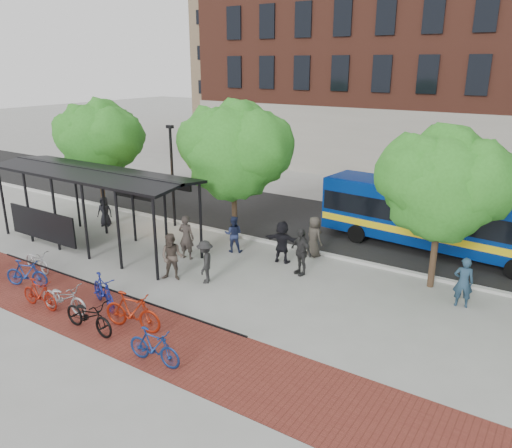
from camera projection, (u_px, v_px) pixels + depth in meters
The scene contains 28 objects.
ground at pixel (249, 281), 19.22m from camera, with size 160.00×160.00×0.00m, color #9E9E99.
asphalt_street at pixel (335, 226), 25.60m from camera, with size 160.00×8.00×0.01m, color black.
curb at pixel (298, 248), 22.39m from camera, with size 160.00×0.25×0.12m, color #B7B7B2.
brick_strip at pixel (113, 320), 16.27m from camera, with size 24.00×3.00×0.01m, color maroon.
bike_rack_rail at pixel (107, 300), 17.66m from camera, with size 12.00×0.05×0.95m, color black.
bus_shelter at pixel (91, 181), 22.13m from camera, with size 10.60×3.07×3.60m.
tree_a at pixel (99, 136), 26.76m from camera, with size 4.90×4.00×6.18m.
tree_b at pixel (236, 147), 22.02m from camera, with size 5.15×4.20×6.47m.
tree_c at pixel (445, 181), 17.48m from camera, with size 4.66×3.80×5.92m.
lamp_post_left at pixel (172, 173), 24.87m from camera, with size 0.35×0.20×5.12m.
bus at pixel (441, 216), 21.66m from camera, with size 10.80×3.31×2.87m.
bike_2 at pixel (37, 260), 20.00m from camera, with size 0.60×1.72×0.90m, color #AFAFB2.
bike_3 at pixel (27, 274), 18.58m from camera, with size 0.49×1.74×1.04m, color navy.
bike_5 at pixel (39, 294), 16.96m from camera, with size 0.48×1.71×1.03m, color maroon.
bike_6 at pixel (64, 298), 16.69m from camera, with size 0.68×1.94×1.02m, color #A2A2A5.
bike_7 at pixel (104, 291), 17.02m from camera, with size 0.54×1.92×1.15m, color navy.
bike_8 at pixel (89, 315), 15.44m from camera, with size 0.73×2.09×1.10m, color black.
bike_9 at pixel (132, 311), 15.54m from camera, with size 0.58×2.07×1.24m, color #9E240E.
bike_11 at pixel (154, 347), 13.78m from camera, with size 0.50×1.77×1.06m, color navy.
pedestrian_0 at pixel (105, 211), 25.48m from camera, with size 0.75×0.49×1.53m, color black.
pedestrian_1 at pixel (186, 237), 21.13m from camera, with size 0.70×0.46×1.92m, color #3A332F.
pedestrian_2 at pixel (233, 234), 21.94m from camera, with size 0.80×0.62×1.64m, color #21294D.
pedestrian_4 at pixel (301, 252), 19.55m from camera, with size 1.11×0.46×1.90m, color #2B2B2B.
pedestrian_5 at pixel (282, 242), 20.76m from camera, with size 1.67×0.53×1.80m, color black.
pedestrian_6 at pixel (314, 237), 21.44m from camera, with size 0.86×0.56×1.77m, color #3E3831.
pedestrian_7 at pixel (463, 282), 16.94m from camera, with size 0.66×0.43×1.80m, color #223B50.
pedestrian_8 at pixel (172, 257), 19.05m from camera, with size 0.90×0.70×1.86m, color #4F443B.
pedestrian_9 at pixel (205, 262), 18.84m from camera, with size 1.08×0.62×1.67m, color black.
Camera 1 is at (9.83, -14.61, 8.01)m, focal length 35.00 mm.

